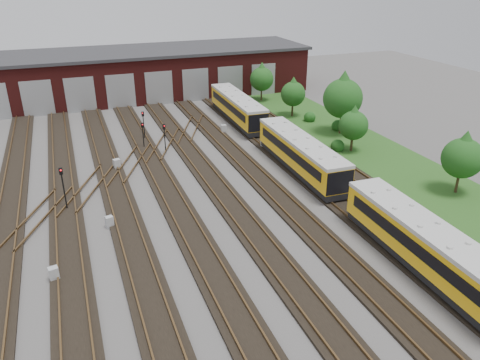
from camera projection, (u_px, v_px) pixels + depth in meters
name	position (u px, v px, depth m)	size (l,w,h in m)	color
ground	(219.00, 230.00, 32.89)	(120.00, 120.00, 0.00)	#454240
track_network	(214.00, 225.00, 33.29)	(30.40, 70.00, 0.33)	black
maintenance_shed	(129.00, 74.00, 65.55)	(51.00, 12.50, 6.35)	#4E1513
grass_verge	(365.00, 148.00, 47.51)	(8.00, 55.00, 0.05)	#1F4A18
metro_train	(301.00, 154.00, 41.41)	(2.77, 45.62, 2.80)	black
signal_mast_0	(63.00, 184.00, 34.62)	(0.27, 0.26, 3.48)	black
signal_mast_1	(143.00, 122.00, 49.30)	(0.28, 0.27, 3.05)	black
signal_mast_2	(143.00, 132.00, 46.91)	(0.26, 0.25, 2.68)	black
signal_mast_3	(165.00, 135.00, 45.58)	(0.27, 0.26, 2.99)	black
relay_cabinet_0	(54.00, 274.00, 27.37)	(0.54, 0.45, 0.91)	#B3B6B9
relay_cabinet_1	(117.00, 164.00, 42.51)	(0.58, 0.48, 0.97)	#B3B6B9
relay_cabinet_2	(110.00, 222.00, 32.99)	(0.52, 0.43, 0.87)	#B3B6B9
relay_cabinet_3	(224.00, 129.00, 51.77)	(0.57, 0.48, 0.95)	#B3B6B9
relay_cabinet_4	(264.00, 143.00, 47.59)	(0.62, 0.52, 1.04)	#B3B6B9
tree_0	(262.00, 76.00, 63.07)	(3.18, 3.18, 5.28)	#382C19
tree_1	(293.00, 91.00, 56.51)	(2.96, 2.96, 4.91)	#382C19
tree_2	(343.00, 94.00, 49.90)	(4.22, 4.22, 7.00)	#382C19
tree_3	(354.00, 122.00, 45.60)	(2.86, 2.86, 4.75)	#382C19
tree_4	(463.00, 154.00, 36.83)	(3.23, 3.23, 5.36)	#382C19
bush_0	(338.00, 144.00, 46.71)	(1.37, 1.37, 1.37)	#184915
bush_1	(310.00, 116.00, 55.63)	(1.38, 1.38, 1.38)	#184915
bush_2	(338.00, 124.00, 52.58)	(1.40, 1.40, 1.40)	#184915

